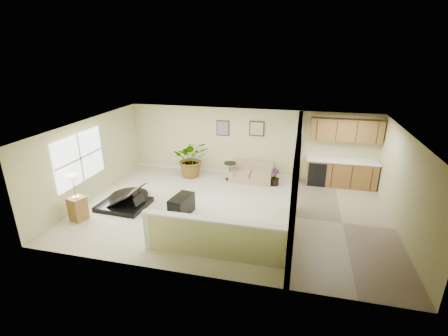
% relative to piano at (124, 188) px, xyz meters
% --- Properties ---
extents(floor, '(9.00, 9.00, 0.00)m').
position_rel_piano_xyz_m(floor, '(3.22, 0.37, -0.55)').
color(floor, '#B5A98D').
rests_on(floor, ground).
extents(back_wall, '(9.00, 0.04, 2.50)m').
position_rel_piano_xyz_m(back_wall, '(3.22, 3.37, 0.70)').
color(back_wall, '#BFBD82').
rests_on(back_wall, floor).
extents(front_wall, '(9.00, 0.04, 2.50)m').
position_rel_piano_xyz_m(front_wall, '(3.22, -2.63, 0.70)').
color(front_wall, '#BFBD82').
rests_on(front_wall, floor).
extents(left_wall, '(0.04, 6.00, 2.50)m').
position_rel_piano_xyz_m(left_wall, '(-1.28, 0.37, 0.70)').
color(left_wall, '#BFBD82').
rests_on(left_wall, floor).
extents(right_wall, '(0.04, 6.00, 2.50)m').
position_rel_piano_xyz_m(right_wall, '(7.72, 0.37, 0.70)').
color(right_wall, '#BFBD82').
rests_on(right_wall, floor).
extents(ceiling, '(9.00, 6.00, 0.04)m').
position_rel_piano_xyz_m(ceiling, '(3.22, 0.37, 1.95)').
color(ceiling, white).
rests_on(ceiling, back_wall).
extents(kitchen_vinyl, '(2.70, 6.00, 0.01)m').
position_rel_piano_xyz_m(kitchen_vinyl, '(6.37, 0.37, -0.55)').
color(kitchen_vinyl, tan).
rests_on(kitchen_vinyl, floor).
extents(interior_partition, '(0.18, 5.99, 2.50)m').
position_rel_piano_xyz_m(interior_partition, '(5.02, 0.62, 0.67)').
color(interior_partition, '#BFBD82').
rests_on(interior_partition, floor).
extents(pony_half_wall, '(3.42, 0.22, 1.00)m').
position_rel_piano_xyz_m(pony_half_wall, '(3.30, -1.93, -0.03)').
color(pony_half_wall, '#BFBD82').
rests_on(pony_half_wall, floor).
extents(left_window, '(0.05, 2.15, 1.45)m').
position_rel_piano_xyz_m(left_window, '(-1.26, -0.13, 0.90)').
color(left_window, white).
rests_on(left_window, left_wall).
extents(wall_art_left, '(0.48, 0.04, 0.58)m').
position_rel_piano_xyz_m(wall_art_left, '(2.27, 3.34, 1.20)').
color(wall_art_left, '#3B2415').
rests_on(wall_art_left, back_wall).
extents(wall_mirror, '(0.55, 0.04, 0.55)m').
position_rel_piano_xyz_m(wall_mirror, '(3.52, 3.34, 1.25)').
color(wall_mirror, '#3B2415').
rests_on(wall_mirror, back_wall).
extents(kitchen_cabinets, '(2.36, 0.65, 2.33)m').
position_rel_piano_xyz_m(kitchen_cabinets, '(6.41, 3.10, 0.32)').
color(kitchen_cabinets, brown).
rests_on(kitchen_cabinets, floor).
extents(piano, '(1.69, 1.75, 1.32)m').
position_rel_piano_xyz_m(piano, '(0.00, 0.00, 0.00)').
color(piano, black).
rests_on(piano, floor).
extents(piano_bench, '(0.57, 0.91, 0.57)m').
position_rel_piano_xyz_m(piano_bench, '(1.91, -0.19, -0.27)').
color(piano_bench, black).
rests_on(piano_bench, floor).
extents(loveseat, '(1.52, 0.89, 0.86)m').
position_rel_piano_xyz_m(loveseat, '(3.45, 2.84, -0.23)').
color(loveseat, tan).
rests_on(loveseat, floor).
extents(accent_table, '(0.45, 0.45, 0.65)m').
position_rel_piano_xyz_m(accent_table, '(2.68, 2.72, -0.14)').
color(accent_table, black).
rests_on(accent_table, floor).
extents(palm_plant, '(1.54, 1.43, 1.39)m').
position_rel_piano_xyz_m(palm_plant, '(1.24, 2.72, 0.13)').
color(palm_plant, black).
rests_on(palm_plant, floor).
extents(small_plant, '(0.44, 0.44, 0.59)m').
position_rel_piano_xyz_m(small_plant, '(4.30, 2.60, -0.30)').
color(small_plant, black).
rests_on(small_plant, floor).
extents(lamp_stand, '(0.49, 0.49, 1.33)m').
position_rel_piano_xyz_m(lamp_stand, '(-0.79, -1.12, 0.01)').
color(lamp_stand, brown).
rests_on(lamp_stand, floor).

